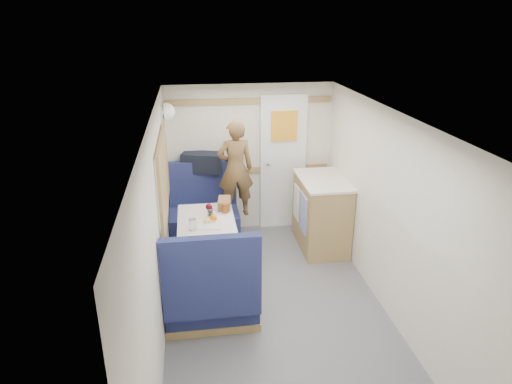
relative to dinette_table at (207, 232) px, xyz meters
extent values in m
plane|color=#515156|center=(0.65, -1.00, -0.57)|extent=(4.50, 4.50, 0.00)
plane|color=silver|center=(0.65, -1.00, 1.43)|extent=(4.50, 4.50, 0.00)
cube|color=silver|center=(0.65, 1.25, 0.43)|extent=(2.20, 0.02, 2.00)
cube|color=silver|center=(-0.45, -1.00, 0.43)|extent=(0.02, 4.50, 2.00)
cube|color=silver|center=(1.75, -1.00, 0.43)|extent=(0.02, 4.50, 2.00)
cube|color=olive|center=(0.65, 1.23, 0.28)|extent=(2.15, 0.02, 0.08)
cube|color=olive|center=(0.65, 1.23, 1.21)|extent=(2.15, 0.02, 0.08)
cube|color=#A1AD93|center=(-0.43, 0.00, 0.68)|extent=(0.04, 1.30, 0.72)
cube|color=white|center=(1.10, 1.22, 0.36)|extent=(0.62, 0.04, 1.86)
cube|color=yellow|center=(1.10, 1.19, 0.88)|extent=(0.34, 0.03, 0.40)
cylinder|color=silver|center=(0.88, 1.17, 0.38)|extent=(0.04, 0.10, 0.04)
cube|color=white|center=(0.00, 0.00, 0.13)|extent=(0.62, 0.92, 0.04)
cylinder|color=silver|center=(0.00, 0.00, -0.22)|extent=(0.08, 0.08, 0.66)
cylinder|color=silver|center=(0.00, 0.00, -0.55)|extent=(0.36, 0.36, 0.03)
cube|color=navy|center=(0.00, 0.80, -0.34)|extent=(0.88, 0.50, 0.45)
cube|color=navy|center=(0.00, 1.08, 0.08)|extent=(0.88, 0.10, 0.80)
cube|color=olive|center=(0.00, 0.80, -0.53)|extent=(0.90, 0.52, 0.08)
cube|color=navy|center=(0.00, -0.80, -0.34)|extent=(0.88, 0.50, 0.45)
cube|color=navy|center=(0.00, -1.08, 0.08)|extent=(0.88, 0.10, 0.80)
cube|color=olive|center=(0.00, -0.80, -0.53)|extent=(0.90, 0.52, 0.08)
cube|color=olive|center=(0.00, 1.12, 0.31)|extent=(0.90, 0.14, 0.04)
sphere|color=white|center=(-0.39, 0.85, 1.18)|extent=(0.20, 0.20, 0.20)
cube|color=olive|center=(1.47, 0.55, -0.12)|extent=(0.54, 0.90, 0.90)
cube|color=silver|center=(1.47, 0.55, 0.34)|extent=(0.56, 0.92, 0.03)
cube|color=#5972B2|center=(1.19, 0.37, -0.02)|extent=(0.01, 0.30, 0.48)
cube|color=silver|center=(1.19, 0.73, -0.02)|extent=(0.01, 0.28, 0.44)
imported|color=brown|center=(0.40, 0.70, 0.49)|extent=(0.46, 0.32, 1.21)
cube|color=black|center=(0.01, 1.12, 0.46)|extent=(0.57, 0.39, 0.25)
cube|color=white|center=(0.05, -0.10, 0.16)|extent=(0.30, 0.36, 0.02)
sphere|color=#D74709|center=(0.07, -0.10, 0.21)|extent=(0.08, 0.08, 0.08)
cube|color=#F3D58C|center=(0.03, -0.11, 0.19)|extent=(0.11, 0.08, 0.04)
cylinder|color=white|center=(0.04, 0.04, 0.16)|extent=(0.06, 0.06, 0.01)
cylinder|color=white|center=(0.04, 0.04, 0.21)|extent=(0.01, 0.01, 0.10)
sphere|color=#490711|center=(0.04, 0.04, 0.28)|extent=(0.08, 0.08, 0.08)
cylinder|color=white|center=(-0.15, -0.24, 0.22)|extent=(0.08, 0.08, 0.12)
cylinder|color=silver|center=(0.05, 0.01, 0.21)|extent=(0.07, 0.07, 0.12)
cylinder|color=#8D4114|center=(0.22, 0.15, 0.21)|extent=(0.07, 0.07, 0.11)
cylinder|color=black|center=(0.06, 0.08, 0.20)|extent=(0.04, 0.04, 0.10)
cube|color=olive|center=(0.22, 0.31, 0.21)|extent=(0.17, 0.27, 0.11)
camera|label=1|loc=(-0.11, -4.57, 2.25)|focal=32.00mm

